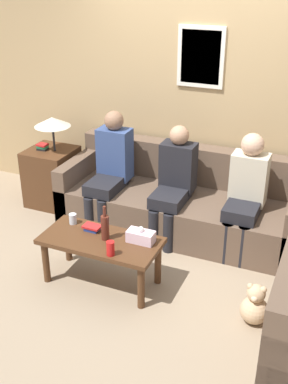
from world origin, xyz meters
The scene contains 14 objects.
ground_plane centered at (0.00, 0.00, 0.00)m, with size 16.00×16.00×0.00m, color gray.
wall_back centered at (0.00, 1.02, 1.30)m, with size 9.00×0.08×2.60m.
couch_main centered at (0.00, 0.54, 0.28)m, with size 2.47×0.91×0.81m.
coffee_table centered at (-0.31, -0.65, 0.37)m, with size 1.03×0.49×0.44m.
side_table_with_lamp centered at (-1.54, 0.49, 0.39)m, with size 0.52×0.51×1.04m.
wine_bottle centered at (-0.27, -0.64, 0.56)m, with size 0.07×0.07×0.31m.
drinking_glass centered at (-0.66, -0.51, 0.49)m, with size 0.07×0.07×0.09m.
book_stack centered at (-0.45, -0.55, 0.47)m, with size 0.16×0.11×0.05m.
soda_can centered at (-0.12, -0.84, 0.50)m, with size 0.07×0.07×0.12m.
tissue_box centered at (0.02, -0.56, 0.49)m, with size 0.23×0.12×0.15m.
person_left centered at (-0.74, 0.39, 0.63)m, with size 0.34×0.62×1.19m.
person_middle centered at (-0.03, 0.37, 0.60)m, with size 0.34×0.61×1.13m.
person_right centered at (0.68, 0.39, 0.62)m, with size 0.34×0.57×1.15m.
teddy_bear centered at (1.02, -0.65, 0.15)m, with size 0.22×0.22×0.35m.
Camera 1 is at (1.40, -3.71, 2.58)m, focal length 45.00 mm.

